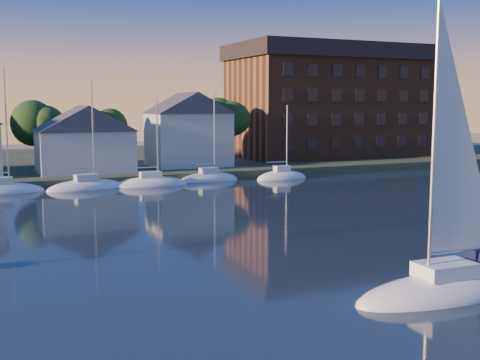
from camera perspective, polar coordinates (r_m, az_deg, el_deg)
shoreline_land at (r=94.62m, az=-12.68°, el=1.44°), size 160.00×50.00×2.00m
wooden_dock at (r=72.35m, az=-9.07°, el=-0.21°), size 120.00×3.00×1.00m
clubhouse_centre at (r=75.49m, az=-14.55°, el=3.87°), size 11.55×8.40×8.08m
clubhouse_east at (r=80.86m, az=-4.95°, el=4.90°), size 10.50×8.40×9.80m
condo_block at (r=97.57m, az=8.55°, el=7.47°), size 31.00×17.00×17.40m
tree_line at (r=82.93m, az=-9.81°, el=5.69°), size 93.40×5.40×8.90m
moored_fleet at (r=67.29m, az=-18.32°, el=-0.96°), size 63.50×2.40×12.05m
hero_sailboat at (r=31.28m, az=19.01°, el=-9.17°), size 10.06×3.41×15.39m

